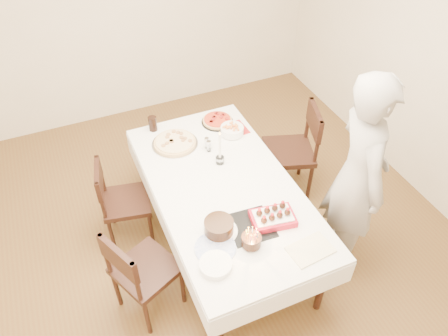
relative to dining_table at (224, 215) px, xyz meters
name	(u,v)px	position (x,y,z in m)	size (l,w,h in m)	color
floor	(218,245)	(-0.07, -0.01, -0.38)	(5.00, 5.00, 0.00)	brown
wall_back	(131,8)	(-0.07, 2.49, 0.98)	(4.50, 0.04, 2.70)	beige
wall_right	(448,71)	(2.18, -0.01, 0.98)	(0.04, 5.00, 2.70)	beige
dining_table	(224,215)	(0.00, 0.00, 0.00)	(1.14, 2.14, 0.75)	white
chair_right_savory	(288,152)	(0.88, 0.41, 0.13)	(0.52, 0.52, 1.02)	black
chair_left_savory	(127,202)	(-0.77, 0.45, 0.07)	(0.45, 0.45, 0.89)	black
chair_left_dessert	(146,270)	(-0.81, -0.35, 0.10)	(0.48, 0.48, 0.94)	black
person	(358,177)	(0.94, -0.51, 0.57)	(0.69, 0.45, 1.89)	#9D9894
pizza_white	(175,143)	(-0.20, 0.69, 0.40)	(0.43, 0.43, 0.04)	beige
pizza_pepperoni	(217,121)	(0.30, 0.85, 0.40)	(0.32, 0.32, 0.04)	red
red_placemat	(234,129)	(0.40, 0.67, 0.38)	(0.24, 0.24, 0.01)	#B21E1E
pasta_bowl	(232,130)	(0.35, 0.62, 0.42)	(0.22, 0.22, 0.07)	white
taper_candle	(220,148)	(0.08, 0.28, 0.55)	(0.08, 0.08, 0.35)	white
shaker_pair	(209,146)	(0.06, 0.47, 0.43)	(0.10, 0.10, 0.11)	white
cola_glass	(153,124)	(-0.32, 0.98, 0.45)	(0.08, 0.08, 0.15)	black
layer_cake	(219,227)	(-0.23, -0.44, 0.43)	(0.29, 0.29, 0.11)	black
cake_board	(250,226)	(0.01, -0.48, 0.38)	(0.34, 0.34, 0.01)	black
birthday_cake	(251,238)	(-0.06, -0.65, 0.46)	(0.15, 0.15, 0.15)	#381D0F
strawberry_box	(273,217)	(0.19, -0.50, 0.42)	(0.34, 0.22, 0.08)	maroon
box_lid	(310,250)	(0.31, -0.86, 0.38)	(0.32, 0.21, 0.03)	beige
plate_stack	(216,265)	(-0.38, -0.72, 0.40)	(0.23, 0.23, 0.05)	white
china_plate	(215,248)	(-0.32, -0.57, 0.38)	(0.31, 0.31, 0.01)	white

